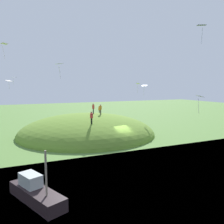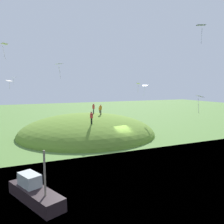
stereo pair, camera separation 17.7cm
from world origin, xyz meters
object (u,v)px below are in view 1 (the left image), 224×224
object	(u,v)px
person_watching_kites	(93,107)
kite_9	(144,86)
person_on_hilltop	(101,108)
person_walking_path	(99,109)
kite_2	(9,81)
kite_5	(202,26)
kite_7	(138,84)
kite_8	(14,78)
kite_4	(200,97)
kite_0	(4,44)
boat_on_lake	(36,192)
person_with_child	(91,116)
kite_1	(59,64)

from	to	relation	value
person_watching_kites	kite_9	world-z (taller)	kite_9
person_on_hilltop	person_walking_path	bearing A→B (deg)	-78.56
person_walking_path	kite_2	distance (m)	17.84
kite_5	kite_7	xyz separation A→B (m)	(26.52, -8.94, -5.28)
kite_8	kite_4	bearing A→B (deg)	-130.02
kite_4	person_walking_path	bearing A→B (deg)	12.19
kite_0	kite_4	distance (m)	27.41
person_watching_kites	boat_on_lake	bearing A→B (deg)	7.40
person_with_child	kite_4	xyz separation A→B (m)	(-9.38, -10.97, 2.93)
kite_1	person_with_child	bearing A→B (deg)	-99.07
boat_on_lake	kite_2	distance (m)	25.31
person_watching_kites	kite_7	bearing A→B (deg)	153.24
person_with_child	kite_0	xyz separation A→B (m)	(5.56, 10.87, 10.09)
person_watching_kites	kite_2	world-z (taller)	kite_2
person_watching_kites	person_walking_path	bearing A→B (deg)	-171.82
kite_1	kite_8	size ratio (longest dim) A/B	1.81
person_walking_path	kite_4	xyz separation A→B (m)	(-22.18, -4.79, 3.35)
kite_8	kite_9	distance (m)	22.96
kite_4	kite_9	size ratio (longest dim) A/B	1.13
kite_2	person_on_hilltop	bearing A→B (deg)	-107.48
person_with_child	kite_4	bearing A→B (deg)	-69.95
boat_on_lake	kite_1	size ratio (longest dim) A/B	2.85
kite_0	kite_7	distance (m)	27.29
person_with_child	person_on_hilltop	bearing A→B (deg)	27.00
person_walking_path	person_with_child	xyz separation A→B (m)	(-12.80, 6.18, 0.42)
person_on_hilltop	kite_0	xyz separation A→B (m)	(0.35, 14.33, 9.54)
kite_9	kite_2	bearing A→B (deg)	83.60
person_watching_kites	kite_4	xyz separation A→B (m)	(-15.80, -8.37, 2.30)
kite_5	kite_0	bearing A→B (deg)	40.67
kite_2	kite_8	bearing A→B (deg)	-154.46
kite_2	kite_4	distance (m)	28.74
kite_1	kite_4	size ratio (longest dim) A/B	0.88
kite_7	kite_9	size ratio (longest dim) A/B	1.05
kite_1	kite_9	size ratio (longest dim) A/B	1.00
kite_1	kite_8	bearing A→B (deg)	36.58
boat_on_lake	kite_0	distance (m)	23.97
kite_7	kite_9	world-z (taller)	kite_7
kite_5	kite_9	world-z (taller)	kite_5
kite_8	kite_0	bearing A→B (deg)	154.84
boat_on_lake	person_watching_kites	xyz separation A→B (m)	(20.66, -11.96, 3.97)
kite_4	boat_on_lake	bearing A→B (deg)	103.44
kite_7	kite_8	xyz separation A→B (m)	(-4.40, 24.71, 0.93)
person_walking_path	kite_5	size ratio (longest dim) A/B	0.94
person_watching_kites	kite_5	xyz separation A→B (m)	(-20.55, -3.44, 9.27)
person_watching_kites	kite_1	xyz separation A→B (m)	(-5.74, 6.90, 6.54)
boat_on_lake	kite_9	xyz separation A→B (m)	(21.20, -22.53, 7.54)
person_on_hilltop	kite_5	size ratio (longest dim) A/B	1.01
kite_2	kite_8	xyz separation A→B (m)	(-1.61, -0.77, 0.49)
kite_1	kite_5	world-z (taller)	kite_5
boat_on_lake	person_on_hilltop	world-z (taller)	person_on_hilltop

